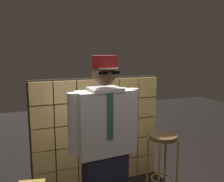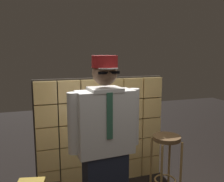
# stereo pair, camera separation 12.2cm
# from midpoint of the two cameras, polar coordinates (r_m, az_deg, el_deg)

# --- Properties ---
(glass_block_wall) EXTENTS (1.81, 0.10, 1.51)m
(glass_block_wall) POSITION_cam_midpoint_polar(r_m,az_deg,el_deg) (3.41, -4.35, -9.63)
(glass_block_wall) COLOR #F2C672
(glass_block_wall) RESTS_ON ground
(standing_person) EXTENTS (0.72, 0.32, 1.80)m
(standing_person) POSITION_cam_midpoint_polar(r_m,az_deg,el_deg) (2.39, -3.17, -12.80)
(standing_person) COLOR #1E2333
(standing_person) RESTS_ON ground
(bar_stool) EXTENTS (0.34, 0.34, 0.82)m
(bar_stool) POSITION_cam_midpoint_polar(r_m,az_deg,el_deg) (3.16, 10.72, -13.79)
(bar_stool) COLOR brown
(bar_stool) RESTS_ON ground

